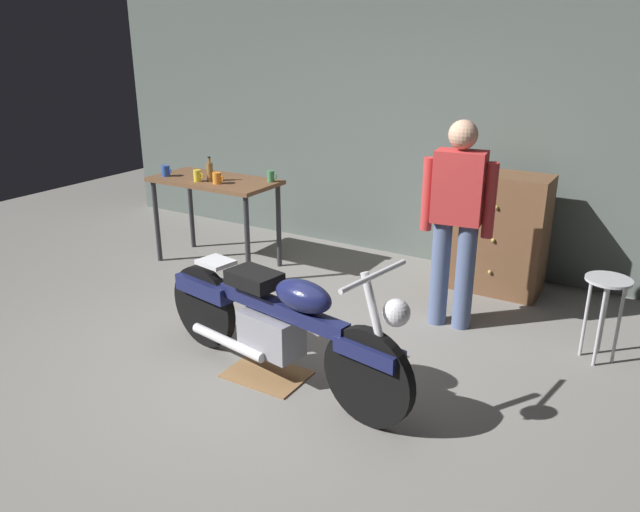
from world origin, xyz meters
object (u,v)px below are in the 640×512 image
wooden_dresser (500,234)px  mug_orange_travel (217,178)px  bottle (210,171)px  mug_blue_enamel (166,171)px  mug_green_speckled (271,176)px  person_standing (457,217)px  motorcycle (278,321)px  shop_stool (606,297)px  mug_yellow_tall (198,176)px

wooden_dresser → mug_orange_travel: wooden_dresser is taller
mug_orange_travel → bottle: 0.15m
mug_blue_enamel → mug_green_speckled: 1.12m
person_standing → motorcycle: bearing=56.8°
motorcycle → mug_orange_travel: 2.27m
shop_stool → wooden_dresser: bearing=137.7°
mug_blue_enamel → bottle: 0.54m
shop_stool → mug_orange_travel: mug_orange_travel is taller
mug_orange_travel → bottle: bearing=158.6°
mug_green_speckled → bottle: 0.61m
mug_orange_travel → bottle: (-0.14, 0.05, 0.04)m
mug_green_speckled → mug_orange_travel: bearing=-140.0°
shop_stool → mug_green_speckled: mug_green_speckled is taller
person_standing → bottle: bearing=-8.1°
wooden_dresser → mug_green_speckled: (-2.12, -0.61, 0.41)m
mug_orange_travel → mug_green_speckled: (0.40, 0.33, 0.00)m
motorcycle → person_standing: person_standing is taller
mug_orange_travel → person_standing: bearing=0.2°
person_standing → mug_orange_travel: bearing=-6.9°
mug_orange_travel → bottle: bottle is taller
mug_green_speckled → bottle: bearing=-152.3°
mug_green_speckled → bottle: (-0.53, -0.28, 0.04)m
shop_stool → mug_yellow_tall: bearing=-179.4°
mug_orange_travel → mug_yellow_tall: size_ratio=1.06×
shop_stool → bottle: bearing=179.4°
bottle → mug_green_speckled: bearing=27.7°
mug_yellow_tall → bottle: (0.09, 0.08, 0.04)m
bottle → wooden_dresser: bearing=18.5°
wooden_dresser → mug_green_speckled: wooden_dresser is taller
shop_stool → mug_orange_travel: (-3.53, -0.02, 0.46)m
person_standing → mug_orange_travel: person_standing is taller
wooden_dresser → mug_blue_enamel: 3.35m
shop_stool → mug_blue_enamel: mug_blue_enamel is taller
wooden_dresser → mug_orange_travel: 2.71m
mug_orange_travel → mug_green_speckled: bearing=40.0°
mug_green_speckled → mug_yellow_tall: bearing=-150.0°
motorcycle → shop_stool: bearing=48.1°
mug_blue_enamel → motorcycle: bearing=-31.1°
wooden_dresser → mug_yellow_tall: wooden_dresser is taller
mug_orange_travel → mug_yellow_tall: bearing=-173.4°
mug_blue_enamel → wooden_dresser: bearing=16.7°
mug_orange_travel → mug_blue_enamel: bearing=-179.0°
mug_yellow_tall → bottle: size_ratio=0.48×
person_standing → mug_yellow_tall: (-2.62, -0.03, 0.03)m
shop_stool → mug_green_speckled: 3.18m
motorcycle → mug_green_speckled: 2.25m
person_standing → mug_orange_travel: size_ratio=13.66×
wooden_dresser → mug_blue_enamel: wooden_dresser is taller
wooden_dresser → mug_orange_travel: (-2.51, -0.94, 0.40)m
motorcycle → mug_yellow_tall: bearing=153.7°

